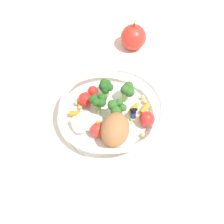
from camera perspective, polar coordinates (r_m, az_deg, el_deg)
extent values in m
plane|color=silver|center=(0.70, 0.72, -2.10)|extent=(2.40, 2.40, 0.00)
cylinder|color=white|center=(0.70, 0.00, -1.14)|extent=(0.21, 0.21, 0.01)
torus|color=white|center=(0.67, 0.00, 0.96)|extent=(0.22, 0.22, 0.01)
ellipsoid|color=#9E663D|center=(0.65, 0.56, -3.06)|extent=(0.08, 0.06, 0.06)
cylinder|color=#8EB766|center=(0.72, 2.51, 2.92)|extent=(0.01, 0.01, 0.02)
sphere|color=#2D6023|center=(0.70, 2.41, 3.82)|extent=(0.02, 0.02, 0.02)
sphere|color=#2D6023|center=(0.70, 3.10, 3.52)|extent=(0.02, 0.02, 0.02)
sphere|color=#2D6023|center=(0.70, 3.15, 4.02)|extent=(0.02, 0.02, 0.02)
sphere|color=#2D6023|center=(0.70, 2.96, 4.56)|extent=(0.02, 0.02, 0.02)
sphere|color=#2D6023|center=(0.71, 2.42, 4.34)|extent=(0.02, 0.02, 0.02)
sphere|color=#2D6023|center=(0.70, 2.08, 4.50)|extent=(0.01, 0.01, 0.01)
sphere|color=#2D6023|center=(0.70, 1.95, 4.04)|extent=(0.02, 0.02, 0.02)
cylinder|color=#8EB766|center=(0.73, -1.03, 3.44)|extent=(0.01, 0.01, 0.02)
sphere|color=#23561E|center=(0.71, -1.23, 3.99)|extent=(0.02, 0.02, 0.02)
sphere|color=#23561E|center=(0.71, -0.84, 4.17)|extent=(0.01, 0.01, 0.01)
sphere|color=#23561E|center=(0.71, -0.45, 4.35)|extent=(0.02, 0.02, 0.02)
sphere|color=#23561E|center=(0.71, -0.46, 4.52)|extent=(0.01, 0.01, 0.01)
sphere|color=#23561E|center=(0.71, -0.76, 5.06)|extent=(0.01, 0.01, 0.01)
sphere|color=#23561E|center=(0.71, -1.37, 5.10)|extent=(0.02, 0.02, 0.02)
sphere|color=#23561E|center=(0.71, -1.61, 4.47)|extent=(0.02, 0.02, 0.02)
sphere|color=#23561E|center=(0.71, -1.42, 4.54)|extent=(0.02, 0.02, 0.02)
cylinder|color=#8EB766|center=(0.69, 1.07, -0.12)|extent=(0.02, 0.02, 0.03)
sphere|color=#2D6023|center=(0.66, 0.71, 0.40)|extent=(0.02, 0.02, 0.02)
sphere|color=#2D6023|center=(0.66, 1.93, 0.77)|extent=(0.02, 0.02, 0.02)
sphere|color=#2D6023|center=(0.67, 1.63, 1.31)|extent=(0.02, 0.02, 0.02)
sphere|color=#2D6023|center=(0.67, 1.01, 1.69)|extent=(0.02, 0.02, 0.02)
sphere|color=#2D6023|center=(0.66, 0.13, 1.24)|extent=(0.02, 0.02, 0.02)
cylinder|color=#7FAD5B|center=(0.70, -2.50, 0.77)|extent=(0.01, 0.01, 0.03)
sphere|color=#23561E|center=(0.67, -2.80, 1.77)|extent=(0.02, 0.02, 0.02)
sphere|color=#23561E|center=(0.67, -1.82, 1.65)|extent=(0.02, 0.02, 0.02)
sphere|color=#23561E|center=(0.68, -1.69, 2.49)|extent=(0.02, 0.02, 0.02)
sphere|color=#23561E|center=(0.68, -2.93, 2.49)|extent=(0.02, 0.02, 0.02)
sphere|color=#23561E|center=(0.68, -3.19, 2.19)|extent=(0.02, 0.02, 0.02)
sphere|color=white|center=(0.67, -5.59, -2.27)|extent=(0.03, 0.03, 0.03)
sphere|color=white|center=(0.67, -4.10, -2.15)|extent=(0.03, 0.03, 0.03)
sphere|color=white|center=(0.68, -4.55, -1.42)|extent=(0.03, 0.03, 0.03)
sphere|color=white|center=(0.68, -4.70, -1.03)|extent=(0.03, 0.03, 0.03)
sphere|color=white|center=(0.68, -5.17, -1.11)|extent=(0.03, 0.03, 0.03)
sphere|color=white|center=(0.67, -6.21, -1.65)|extent=(0.02, 0.02, 0.02)
cube|color=yellow|center=(0.70, 3.67, -0.94)|extent=(0.02, 0.02, 0.00)
cylinder|color=#1933B2|center=(0.69, 3.72, -0.46)|extent=(0.02, 0.02, 0.02)
sphere|color=black|center=(0.68, 3.78, 0.20)|extent=(0.01, 0.01, 0.01)
sphere|color=black|center=(0.67, 4.24, 0.44)|extent=(0.01, 0.01, 0.01)
sphere|color=black|center=(0.67, 3.35, 0.38)|extent=(0.01, 0.01, 0.01)
cylinder|color=orange|center=(0.70, -6.35, -0.31)|extent=(0.02, 0.03, 0.01)
cylinder|color=orange|center=(0.71, 5.70, 0.56)|extent=(0.03, 0.02, 0.01)
cylinder|color=orange|center=(0.68, -1.95, -2.28)|extent=(0.02, 0.02, 0.01)
cylinder|color=orange|center=(0.71, 3.84, 0.63)|extent=(0.03, 0.02, 0.01)
sphere|color=red|center=(0.66, -2.64, -3.15)|extent=(0.03, 0.03, 0.03)
sphere|color=red|center=(0.73, -3.34, 3.66)|extent=(0.02, 0.02, 0.02)
sphere|color=red|center=(0.71, -4.70, 2.22)|extent=(0.03, 0.03, 0.03)
sphere|color=red|center=(0.68, 6.13, -1.21)|extent=(0.03, 0.03, 0.03)
sphere|color=tan|center=(0.71, -5.61, 0.82)|extent=(0.01, 0.01, 0.01)
sphere|color=#D1B775|center=(0.73, 5.35, 2.57)|extent=(0.01, 0.01, 0.01)
sphere|color=#D1B775|center=(0.72, -6.21, 1.68)|extent=(0.01, 0.01, 0.01)
sphere|color=tan|center=(0.72, 5.73, 1.84)|extent=(0.01, 0.01, 0.01)
sphere|color=tan|center=(0.67, 5.45, -4.01)|extent=(0.01, 0.01, 0.01)
sphere|color=#D1B775|center=(0.69, 6.97, -1.00)|extent=(0.01, 0.01, 0.01)
sphere|color=tan|center=(0.65, 1.35, -6.51)|extent=(0.01, 0.01, 0.01)
sphere|color=#D1B775|center=(0.65, -0.72, -6.48)|extent=(0.01, 0.01, 0.01)
sphere|color=red|center=(0.83, 3.75, 12.90)|extent=(0.06, 0.06, 0.06)
cylinder|color=brown|center=(0.81, 3.90, 14.93)|extent=(0.00, 0.00, 0.01)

